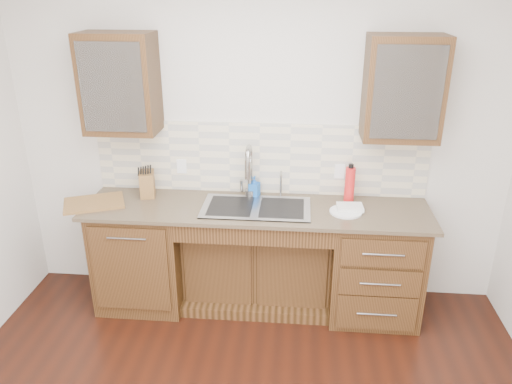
# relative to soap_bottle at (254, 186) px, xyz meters

# --- Properties ---
(wall_back) EXTENTS (4.00, 0.10, 2.70)m
(wall_back) POSITION_rel_soap_bottle_xyz_m (0.03, 0.16, 0.35)
(wall_back) COLOR silver
(wall_back) RESTS_ON ground
(base_cabinet_left) EXTENTS (0.70, 0.62, 0.88)m
(base_cabinet_left) POSITION_rel_soap_bottle_xyz_m (-0.92, -0.20, -0.56)
(base_cabinet_left) COLOR #593014
(base_cabinet_left) RESTS_ON ground
(base_cabinet_center) EXTENTS (1.20, 0.44, 0.70)m
(base_cabinet_center) POSITION_rel_soap_bottle_xyz_m (0.03, -0.11, -0.65)
(base_cabinet_center) COLOR #593014
(base_cabinet_center) RESTS_ON ground
(base_cabinet_right) EXTENTS (0.70, 0.62, 0.88)m
(base_cabinet_right) POSITION_rel_soap_bottle_xyz_m (0.98, -0.20, -0.56)
(base_cabinet_right) COLOR #593014
(base_cabinet_right) RESTS_ON ground
(countertop) EXTENTS (2.70, 0.65, 0.03)m
(countertop) POSITION_rel_soap_bottle_xyz_m (0.03, -0.22, -0.10)
(countertop) COLOR #84705B
(countertop) RESTS_ON base_cabinet_left
(backsplash) EXTENTS (2.70, 0.02, 0.59)m
(backsplash) POSITION_rel_soap_bottle_xyz_m (0.03, 0.10, 0.21)
(backsplash) COLOR beige
(backsplash) RESTS_ON wall_back
(sink) EXTENTS (0.84, 0.46, 0.19)m
(sink) POSITION_rel_soap_bottle_xyz_m (0.03, -0.23, -0.17)
(sink) COLOR #9E9EA5
(sink) RESTS_ON countertop
(faucet) EXTENTS (0.04, 0.04, 0.40)m
(faucet) POSITION_rel_soap_bottle_xyz_m (-0.04, -0.00, 0.11)
(faucet) COLOR #999993
(faucet) RESTS_ON countertop
(filter_tap) EXTENTS (0.02, 0.02, 0.24)m
(filter_tap) POSITION_rel_soap_bottle_xyz_m (0.21, 0.01, 0.03)
(filter_tap) COLOR #999993
(filter_tap) RESTS_ON countertop
(upper_cabinet_left) EXTENTS (0.55, 0.34, 0.75)m
(upper_cabinet_left) POSITION_rel_soap_bottle_xyz_m (-1.02, -0.06, 0.83)
(upper_cabinet_left) COLOR #593014
(upper_cabinet_left) RESTS_ON wall_back
(upper_cabinet_right) EXTENTS (0.55, 0.34, 0.75)m
(upper_cabinet_right) POSITION_rel_soap_bottle_xyz_m (1.08, -0.06, 0.83)
(upper_cabinet_right) COLOR #593014
(upper_cabinet_right) RESTS_ON wall_back
(outlet_left) EXTENTS (0.08, 0.01, 0.12)m
(outlet_left) POSITION_rel_soap_bottle_xyz_m (-0.62, 0.08, 0.12)
(outlet_left) COLOR white
(outlet_left) RESTS_ON backsplash
(outlet_right) EXTENTS (0.08, 0.01, 0.12)m
(outlet_right) POSITION_rel_soap_bottle_xyz_m (0.68, 0.08, 0.12)
(outlet_right) COLOR white
(outlet_right) RESTS_ON backsplash
(soap_bottle) EXTENTS (0.10, 0.10, 0.17)m
(soap_bottle) POSITION_rel_soap_bottle_xyz_m (0.00, 0.00, 0.00)
(soap_bottle) COLOR blue
(soap_bottle) RESTS_ON countertop
(water_bottle) EXTENTS (0.10, 0.10, 0.29)m
(water_bottle) POSITION_rel_soap_bottle_xyz_m (0.76, -0.06, 0.06)
(water_bottle) COLOR red
(water_bottle) RESTS_ON countertop
(plate) EXTENTS (0.30, 0.30, 0.01)m
(plate) POSITION_rel_soap_bottle_xyz_m (0.72, -0.25, -0.08)
(plate) COLOR white
(plate) RESTS_ON countertop
(dish_towel) EXTENTS (0.20, 0.15, 0.03)m
(dish_towel) POSITION_rel_soap_bottle_xyz_m (0.76, -0.22, -0.06)
(dish_towel) COLOR silver
(dish_towel) RESTS_ON plate
(knife_block) EXTENTS (0.15, 0.20, 0.20)m
(knife_block) POSITION_rel_soap_bottle_xyz_m (-0.87, -0.06, 0.02)
(knife_block) COLOR brown
(knife_block) RESTS_ON countertop
(cutting_board) EXTENTS (0.54, 0.47, 0.02)m
(cutting_board) POSITION_rel_soap_bottle_xyz_m (-1.25, -0.27, -0.08)
(cutting_board) COLOR olive
(cutting_board) RESTS_ON countertop
(cup_left_a) EXTENTS (0.14, 0.14, 0.09)m
(cup_left_a) POSITION_rel_soap_bottle_xyz_m (-1.13, -0.06, 0.78)
(cup_left_a) COLOR silver
(cup_left_a) RESTS_ON upper_cabinet_left
(cup_left_b) EXTENTS (0.14, 0.14, 0.10)m
(cup_left_b) POSITION_rel_soap_bottle_xyz_m (-0.87, -0.06, 0.78)
(cup_left_b) COLOR silver
(cup_left_b) RESTS_ON upper_cabinet_left
(cup_right_a) EXTENTS (0.14, 0.14, 0.10)m
(cup_right_a) POSITION_rel_soap_bottle_xyz_m (0.95, -0.06, 0.78)
(cup_right_a) COLOR white
(cup_right_a) RESTS_ON upper_cabinet_right
(cup_right_b) EXTENTS (0.12, 0.12, 0.09)m
(cup_right_b) POSITION_rel_soap_bottle_xyz_m (1.22, -0.06, 0.77)
(cup_right_b) COLOR white
(cup_right_b) RESTS_ON upper_cabinet_right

